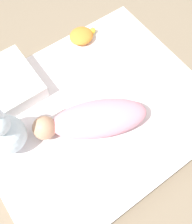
# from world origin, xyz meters

# --- Properties ---
(ground_plane) EXTENTS (12.00, 12.00, 0.00)m
(ground_plane) POSITION_xyz_m (0.00, 0.00, 0.00)
(ground_plane) COLOR #7A6B56
(bed_mattress) EXTENTS (1.24, 1.03, 0.12)m
(bed_mattress) POSITION_xyz_m (0.00, 0.00, 0.06)
(bed_mattress) COLOR white
(bed_mattress) RESTS_ON ground_plane
(swaddled_baby) EXTENTS (0.58, 0.40, 0.12)m
(swaddled_baby) POSITION_xyz_m (-0.05, -0.07, 0.18)
(swaddled_baby) COLOR pink
(swaddled_baby) RESTS_ON bed_mattress
(pillow) EXTENTS (0.30, 0.36, 0.09)m
(pillow) POSITION_xyz_m (-0.30, 0.39, 0.17)
(pillow) COLOR white
(pillow) RESTS_ON bed_mattress
(bunny_plush) EXTENTS (0.19, 0.19, 0.37)m
(bunny_plush) POSITION_xyz_m (-0.44, 0.09, 0.25)
(bunny_plush) COLOR silver
(bunny_plush) RESTS_ON bed_mattress
(turtle_plush) EXTENTS (0.18, 0.14, 0.06)m
(turtle_plush) POSITION_xyz_m (0.23, 0.44, 0.15)
(turtle_plush) COLOR orange
(turtle_plush) RESTS_ON bed_mattress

